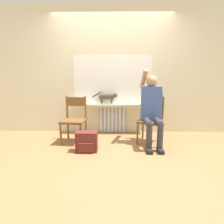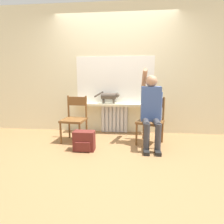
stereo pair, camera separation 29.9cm
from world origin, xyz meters
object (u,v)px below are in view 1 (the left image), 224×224
chair_left (74,119)px  backpack (87,142)px  person (152,107)px  chair_right (151,119)px  cat (107,96)px

chair_left → backpack: 0.62m
person → backpack: (-1.11, -0.36, -0.52)m
chair_left → backpack: chair_left is taller
person → chair_right: bearing=81.6°
cat → backpack: (-0.30, -1.05, -0.64)m
chair_right → cat: bearing=168.5°
backpack → chair_right: bearing=22.5°
chair_right → backpack: 1.25m
chair_right → person: (-0.02, -0.11, 0.24)m
chair_right → person: 0.26m
chair_right → person: size_ratio=0.62×
person → cat: 1.07m
cat → backpack: size_ratio=1.56×
chair_right → backpack: bearing=-134.1°
chair_left → person: bearing=1.6°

